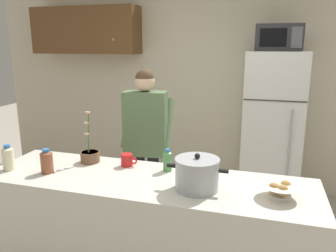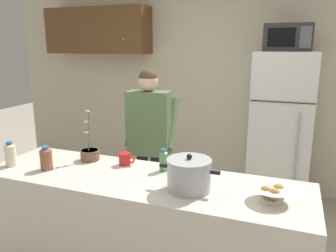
{
  "view_description": "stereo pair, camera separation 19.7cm",
  "coord_description": "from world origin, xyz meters",
  "px_view_note": "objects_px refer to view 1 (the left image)",
  "views": [
    {
      "loc": [
        0.77,
        -2.03,
        1.83
      ],
      "look_at": [
        0.0,
        0.55,
        1.17
      ],
      "focal_mm": 35.61,
      "sensor_mm": 36.0,
      "label": 1
    },
    {
      "loc": [
        0.96,
        -1.97,
        1.83
      ],
      "look_at": [
        0.0,
        0.55,
        1.17
      ],
      "focal_mm": 35.61,
      "sensor_mm": 36.0,
      "label": 2
    }
  ],
  "objects_px": {
    "microwave": "(279,38)",
    "bottle_far_corner": "(8,158)",
    "coffee_mug": "(127,160)",
    "bottle_mid_counter": "(167,160)",
    "person_near_pot": "(146,133)",
    "cooking_pot": "(197,174)",
    "bread_bowl": "(280,190)",
    "potted_orchid": "(90,155)",
    "bottle_near_edge": "(47,161)",
    "refrigerator": "(272,130)"
  },
  "relations": [
    {
      "from": "microwave",
      "to": "bottle_far_corner",
      "type": "xyz_separation_m",
      "value": [
        -1.89,
        -1.96,
        -0.89
      ]
    },
    {
      "from": "coffee_mug",
      "to": "bottle_far_corner",
      "type": "height_order",
      "value": "bottle_far_corner"
    },
    {
      "from": "microwave",
      "to": "bottle_mid_counter",
      "type": "distance_m",
      "value": 2.02
    },
    {
      "from": "microwave",
      "to": "person_near_pot",
      "type": "relative_size",
      "value": 0.3
    },
    {
      "from": "cooking_pot",
      "to": "bread_bowl",
      "type": "relative_size",
      "value": 1.6
    },
    {
      "from": "person_near_pot",
      "to": "potted_orchid",
      "type": "xyz_separation_m",
      "value": [
        -0.21,
        -0.7,
        -0.02
      ]
    },
    {
      "from": "microwave",
      "to": "bottle_far_corner",
      "type": "distance_m",
      "value": 2.86
    },
    {
      "from": "microwave",
      "to": "person_near_pot",
      "type": "xyz_separation_m",
      "value": [
        -1.18,
        -0.93,
        -0.9
      ]
    },
    {
      "from": "person_near_pot",
      "to": "bread_bowl",
      "type": "height_order",
      "value": "person_near_pot"
    },
    {
      "from": "potted_orchid",
      "to": "bottle_near_edge",
      "type": "bearing_deg",
      "value": -122.09
    },
    {
      "from": "refrigerator",
      "to": "coffee_mug",
      "type": "relative_size",
      "value": 13.46
    },
    {
      "from": "microwave",
      "to": "coffee_mug",
      "type": "relative_size",
      "value": 3.66
    },
    {
      "from": "bottle_near_edge",
      "to": "potted_orchid",
      "type": "distance_m",
      "value": 0.35
    },
    {
      "from": "coffee_mug",
      "to": "bread_bowl",
      "type": "relative_size",
      "value": 0.52
    },
    {
      "from": "microwave",
      "to": "bread_bowl",
      "type": "distance_m",
      "value": 2.09
    },
    {
      "from": "bottle_near_edge",
      "to": "coffee_mug",
      "type": "bearing_deg",
      "value": 30.51
    },
    {
      "from": "bottle_far_corner",
      "to": "potted_orchid",
      "type": "xyz_separation_m",
      "value": [
        0.49,
        0.33,
        -0.04
      ]
    },
    {
      "from": "microwave",
      "to": "cooking_pot",
      "type": "relative_size",
      "value": 1.2
    },
    {
      "from": "refrigerator",
      "to": "coffee_mug",
      "type": "xyz_separation_m",
      "value": [
        -1.08,
        -1.65,
        0.09
      ]
    },
    {
      "from": "person_near_pot",
      "to": "bread_bowl",
      "type": "xyz_separation_m",
      "value": [
        1.22,
        -0.94,
        -0.03
      ]
    },
    {
      "from": "bread_bowl",
      "to": "bottle_far_corner",
      "type": "distance_m",
      "value": 1.93
    },
    {
      "from": "refrigerator",
      "to": "bottle_mid_counter",
      "type": "bearing_deg",
      "value": -114.3
    },
    {
      "from": "refrigerator",
      "to": "cooking_pot",
      "type": "relative_size",
      "value": 4.42
    },
    {
      "from": "coffee_mug",
      "to": "bottle_mid_counter",
      "type": "height_order",
      "value": "bottle_mid_counter"
    },
    {
      "from": "cooking_pot",
      "to": "bottle_mid_counter",
      "type": "xyz_separation_m",
      "value": [
        -0.27,
        0.26,
        -0.02
      ]
    },
    {
      "from": "bottle_far_corner",
      "to": "coffee_mug",
      "type": "bearing_deg",
      "value": 22.11
    },
    {
      "from": "refrigerator",
      "to": "cooking_pot",
      "type": "distance_m",
      "value": 1.98
    },
    {
      "from": "cooking_pot",
      "to": "refrigerator",
      "type": "bearing_deg",
      "value": 76.04
    },
    {
      "from": "potted_orchid",
      "to": "coffee_mug",
      "type": "bearing_deg",
      "value": 0.5
    },
    {
      "from": "cooking_pot",
      "to": "potted_orchid",
      "type": "bearing_deg",
      "value": 164.09
    },
    {
      "from": "refrigerator",
      "to": "bottle_near_edge",
      "type": "bearing_deg",
      "value": -129.04
    },
    {
      "from": "bread_bowl",
      "to": "potted_orchid",
      "type": "distance_m",
      "value": 1.45
    },
    {
      "from": "person_near_pot",
      "to": "bottle_near_edge",
      "type": "relative_size",
      "value": 8.91
    },
    {
      "from": "coffee_mug",
      "to": "microwave",
      "type": "bearing_deg",
      "value": 56.54
    },
    {
      "from": "bread_bowl",
      "to": "coffee_mug",
      "type": "bearing_deg",
      "value": 167.93
    },
    {
      "from": "bottle_far_corner",
      "to": "bottle_mid_counter",
      "type": "bearing_deg",
      "value": 15.69
    },
    {
      "from": "bottle_mid_counter",
      "to": "bottle_far_corner",
      "type": "distance_m",
      "value": 1.18
    },
    {
      "from": "bread_bowl",
      "to": "person_near_pot",
      "type": "bearing_deg",
      "value": 142.45
    },
    {
      "from": "microwave",
      "to": "cooking_pot",
      "type": "xyz_separation_m",
      "value": [
        -0.48,
        -1.9,
        -0.88
      ]
    },
    {
      "from": "person_near_pot",
      "to": "bottle_near_edge",
      "type": "height_order",
      "value": "person_near_pot"
    },
    {
      "from": "cooking_pot",
      "to": "bottle_far_corner",
      "type": "distance_m",
      "value": 1.41
    },
    {
      "from": "cooking_pot",
      "to": "bottle_far_corner",
      "type": "relative_size",
      "value": 2.05
    },
    {
      "from": "bottle_mid_counter",
      "to": "coffee_mug",
      "type": "bearing_deg",
      "value": 178.27
    },
    {
      "from": "refrigerator",
      "to": "cooking_pot",
      "type": "height_order",
      "value": "refrigerator"
    },
    {
      "from": "bottle_mid_counter",
      "to": "bottle_far_corner",
      "type": "bearing_deg",
      "value": -164.31
    },
    {
      "from": "person_near_pot",
      "to": "bread_bowl",
      "type": "distance_m",
      "value": 1.54
    },
    {
      "from": "microwave",
      "to": "bottle_mid_counter",
      "type": "relative_size",
      "value": 2.84
    },
    {
      "from": "person_near_pot",
      "to": "cooking_pot",
      "type": "relative_size",
      "value": 4.04
    },
    {
      "from": "person_near_pot",
      "to": "bottle_mid_counter",
      "type": "height_order",
      "value": "person_near_pot"
    },
    {
      "from": "refrigerator",
      "to": "microwave",
      "type": "xyz_separation_m",
      "value": [
        0.0,
        -0.02,
        1.02
      ]
    }
  ]
}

